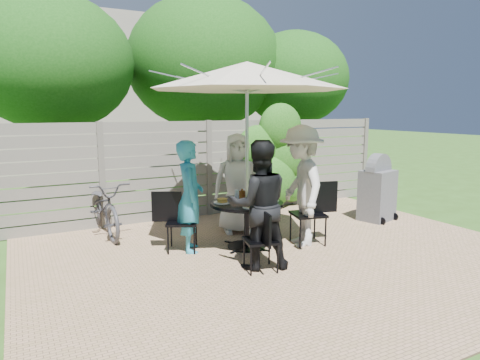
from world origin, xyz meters
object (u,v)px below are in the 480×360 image
glass_back (237,194)px  bbq_grill (377,190)px  patio_table (247,216)px  glass_front (257,201)px  chair_back (236,214)px  person_front (259,205)px  plate_extra (263,204)px  bicycle (104,207)px  person_right (301,186)px  chair_right (309,226)px  person_left (190,197)px  umbrella (247,76)px  plate_left (222,201)px  plate_right (271,199)px  chair_front (261,253)px  syrup_jug (242,196)px  plate_back (242,196)px  person_back (237,184)px  coffee_cup (250,195)px  plate_front (252,206)px  glass_right (262,195)px  chair_left (181,234)px

glass_back → bbq_grill: bearing=-0.3°
patio_table → glass_front: glass_front is taller
chair_back → person_front: size_ratio=0.55×
person_front → bbq_grill: 3.34m
plate_extra → bicycle: bearing=131.6°
chair_back → person_right: size_ratio=0.51×
chair_right → glass_back: bearing=-17.4°
person_left → person_right: person_right is taller
umbrella → bbq_grill: size_ratio=2.80×
glass_back → bicycle: size_ratio=0.08×
plate_left → bicycle: (-1.40, 1.59, -0.27)m
person_front → plate_extra: (0.34, 0.45, -0.11)m
person_left → bicycle: 1.77m
glass_front → patio_table: bearing=93.9°
plate_right → plate_left: bearing=161.9°
chair_front → glass_back: (0.28, 1.20, 0.52)m
syrup_jug → plate_back: bearing=61.0°
chair_right → plate_left: bearing=-3.8°
patio_table → person_back: bearing=71.9°
patio_table → bicycle: 2.44m
glass_back → bicycle: (-1.72, 1.43, -0.31)m
person_right → plate_left: (-1.13, 0.37, -0.19)m
umbrella → glass_front: 1.76m
coffee_cup → plate_left: bearing=-172.5°
person_back → glass_back: size_ratio=11.93×
person_front → glass_back: size_ratio=11.98×
patio_table → person_back: (0.26, 0.79, 0.34)m
person_left → glass_back: person_left is taller
plate_right → plate_extra: same height
patio_table → bbq_grill: 2.91m
chair_front → plate_extra: (0.38, 0.58, 0.48)m
umbrella → person_front: bearing=-108.1°
chair_front → plate_right: (0.64, 0.81, 0.48)m
plate_back → bbq_grill: size_ratio=0.21×
person_front → plate_left: bearing=-66.6°
bbq_grill → plate_back: bearing=162.9°
plate_front → plate_right: size_ratio=1.00×
person_left → plate_extra: size_ratio=6.77×
person_back → person_front: person_front is taller
glass_right → chair_right: bearing=-26.4°
umbrella → plate_left: size_ratio=13.56×
chair_back → plate_left: size_ratio=3.57×
plate_front → glass_front: bearing=25.7°
person_left → glass_front: size_ratio=11.60×
chair_right → person_right: (-0.13, 0.04, 0.62)m
chair_right → plate_right: 0.75m
chair_front → plate_back: chair_front is taller
chair_left → chair_front: bearing=-37.2°
coffee_cup → bicycle: bearing=141.3°
chair_left → person_front: size_ratio=0.53×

